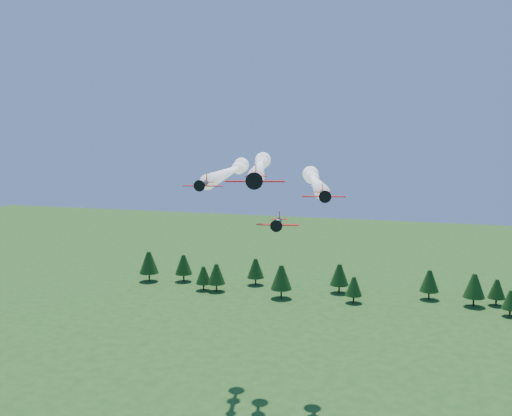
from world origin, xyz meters
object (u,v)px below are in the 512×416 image
(plane_right, at_px, (315,181))
(plane_left, at_px, (231,171))
(plane_lead, at_px, (260,166))
(plane_slot, at_px, (278,223))

(plane_right, bearing_deg, plane_left, 167.89)
(plane_lead, xyz_separation_m, plane_left, (-7.77, 4.64, -1.48))
(plane_right, bearing_deg, plane_lead, -167.18)
(plane_left, bearing_deg, plane_right, -9.74)
(plane_left, distance_m, plane_slot, 25.23)
(plane_right, height_order, plane_slot, plane_right)
(plane_lead, relative_size, plane_left, 1.05)
(plane_slot, bearing_deg, plane_right, 71.33)
(plane_lead, bearing_deg, plane_left, 134.18)
(plane_lead, height_order, plane_left, plane_lead)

